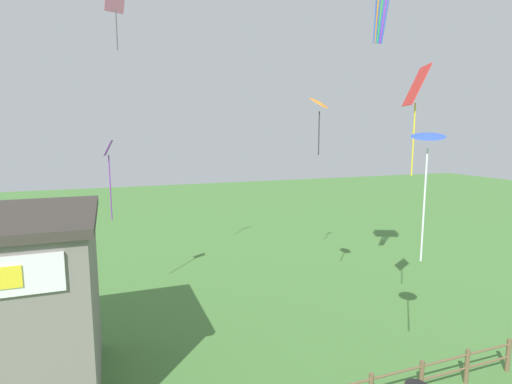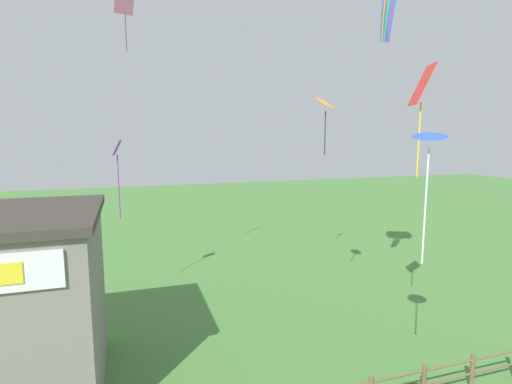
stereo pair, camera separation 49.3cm
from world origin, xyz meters
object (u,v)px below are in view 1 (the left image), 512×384
Objects in this scene: kite_purple_streamer at (109,167)px; kite_pink_diamond at (115,4)px; kite_orange_delta at (320,105)px; kite_blue_delta at (428,146)px; kite_red_diamond at (416,95)px.

kite_purple_streamer is 1.30× the size of kite_pink_diamond.
kite_orange_delta reaches higher than kite_purple_streamer.
kite_purple_streamer is at bearing 126.44° from kite_blue_delta.
kite_purple_streamer is 1.47× the size of kite_orange_delta.
kite_orange_delta is at bearing -31.45° from kite_pink_diamond.
kite_orange_delta is at bearing 109.34° from kite_red_diamond.
kite_red_diamond is 12.87m from kite_pink_diamond.
kite_blue_delta is at bearing -94.12° from kite_orange_delta.
kite_blue_delta is at bearing -53.56° from kite_purple_streamer.
kite_blue_delta reaches higher than kite_purple_streamer.
kite_orange_delta is at bearing 85.88° from kite_blue_delta.
kite_red_diamond is 1.04× the size of kite_blue_delta.
kite_red_diamond reaches higher than kite_orange_delta.
kite_pink_diamond reaches higher than kite_blue_delta.
kite_red_diamond is 3.47m from kite_blue_delta.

